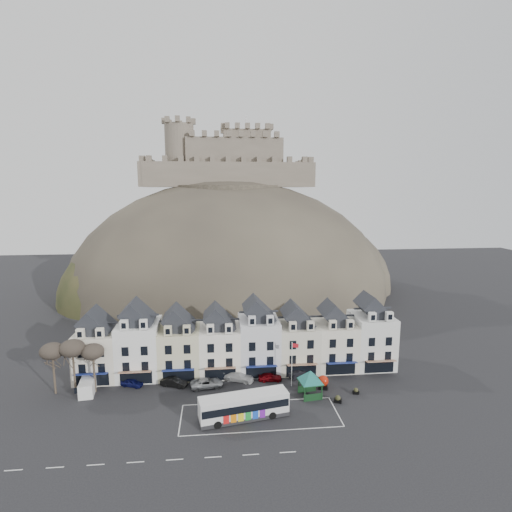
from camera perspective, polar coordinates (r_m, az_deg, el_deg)
The scene contains 21 objects.
ground at distance 59.17m, azimuth -1.38°, elevation -22.53°, with size 300.00×300.00×0.00m, color black.
coach_bay_markings at distance 60.39m, azimuth 0.56°, elevation -21.81°, with size 22.00×7.50×0.01m, color silver.
townhouse_terrace at distance 71.06m, azimuth -2.28°, elevation -12.03°, with size 54.40×9.35×11.80m.
castle_hill at distance 123.10m, azimuth -3.24°, elevation -5.20°, with size 100.00×76.00×68.00m.
castle at distance 126.30m, azimuth -3.91°, elevation 13.52°, with size 50.20×22.20×22.00m.
tree_left_far at distance 70.03m, azimuth -27.12°, elevation -12.05°, with size 3.61×3.61×8.24m.
tree_left_mid at distance 68.88m, azimuth -24.77°, elevation -11.92°, with size 3.78×3.78×8.64m.
tree_left_near at distance 68.21m, azimuth -22.29°, elevation -12.58°, with size 3.43×3.43×7.84m.
bus at distance 58.85m, azimuth -1.74°, elevation -20.53°, with size 12.73×5.19×3.50m.
bus_shelter at distance 63.96m, azimuth 7.78°, elevation -16.67°, with size 6.56×6.56×4.20m.
red_buoy at distance 67.49m, azimuth 9.55°, elevation -17.31°, with size 1.72×1.72×2.13m.
flagpole at distance 66.11m, azimuth 5.22°, elevation -14.72°, with size 1.02×0.45×7.52m.
white_van at distance 70.48m, azimuth -22.90°, elevation -16.73°, with size 2.72×5.05×2.20m.
planter_west at distance 64.23m, azimuth 11.61°, elevation -19.39°, with size 1.26×0.94×1.13m.
planter_east at distance 67.15m, azimuth 14.08°, elevation -18.21°, with size 1.05×0.69×0.98m.
car_navy at distance 70.32m, azimuth -17.30°, elevation -16.89°, with size 1.46×3.64×1.24m, color #0E1148.
car_black at distance 68.64m, azimuth -11.64°, elevation -17.24°, with size 1.51×4.32×1.42m, color black.
car_silver at distance 67.52m, azimuth -7.05°, elevation -17.57°, with size 2.41×5.14×1.45m, color #919498.
car_white at distance 69.13m, azimuth -2.51°, elevation -16.80°, with size 2.10×5.16×1.50m, color silver.
car_maroon at distance 69.12m, azimuth 2.02°, elevation -16.88°, with size 1.57×3.90×1.33m, color #60050A.
car_charcoal at distance 70.54m, azimuth 6.31°, elevation -16.35°, with size 1.44×4.12×1.36m, color black.
Camera 1 is at (-3.67, -49.99, 31.44)m, focal length 28.00 mm.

